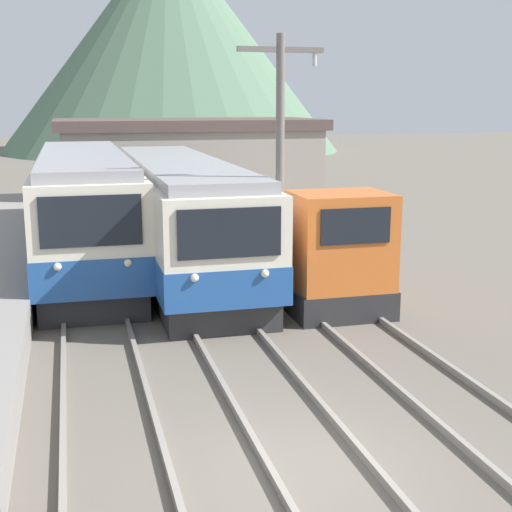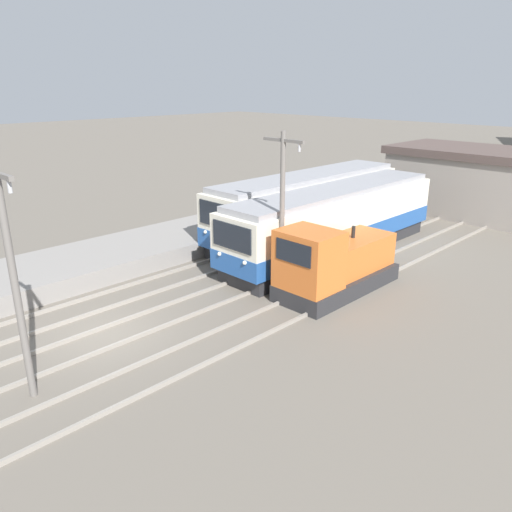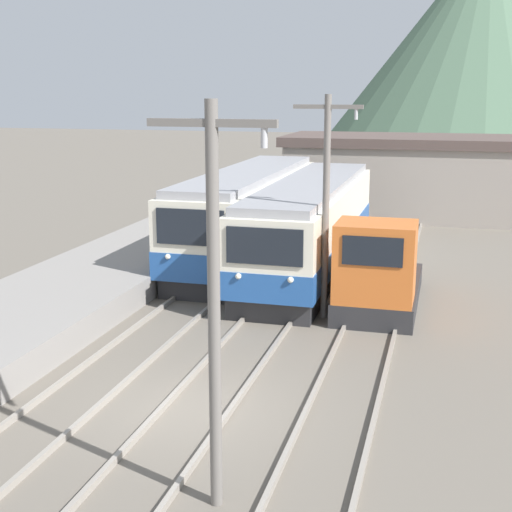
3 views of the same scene
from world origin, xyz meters
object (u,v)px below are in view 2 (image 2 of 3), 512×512
object	(u,v)px
shunting_locomotive	(334,265)
catenary_mast_near	(13,276)
commuter_train_center	(335,223)
catenary_mast_mid	(282,208)
commuter_train_left	(307,208)

from	to	relation	value
shunting_locomotive	catenary_mast_near	xyz separation A→B (m)	(-1.49, -11.90, 2.41)
shunting_locomotive	commuter_train_center	bearing A→B (deg)	126.37
catenary_mast_mid	shunting_locomotive	bearing A→B (deg)	46.83
commuter_train_center	shunting_locomotive	xyz separation A→B (m)	(3.00, -4.07, -0.39)
commuter_train_left	commuter_train_center	distance (m)	3.06
commuter_train_center	catenary_mast_near	distance (m)	16.17
shunting_locomotive	catenary_mast_mid	world-z (taller)	catenary_mast_mid
shunting_locomotive	catenary_mast_near	size ratio (longest dim) A/B	0.89
commuter_train_center	catenary_mast_near	bearing A→B (deg)	-84.60
commuter_train_center	shunting_locomotive	size ratio (longest dim) A/B	2.41
commuter_train_center	catenary_mast_mid	xyz separation A→B (m)	(1.51, -5.66, 2.02)
commuter_train_center	commuter_train_left	bearing A→B (deg)	156.19
commuter_train_left	commuter_train_center	bearing A→B (deg)	-23.81
catenary_mast_near	catenary_mast_mid	size ratio (longest dim) A/B	1.00
catenary_mast_near	commuter_train_center	bearing A→B (deg)	95.40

